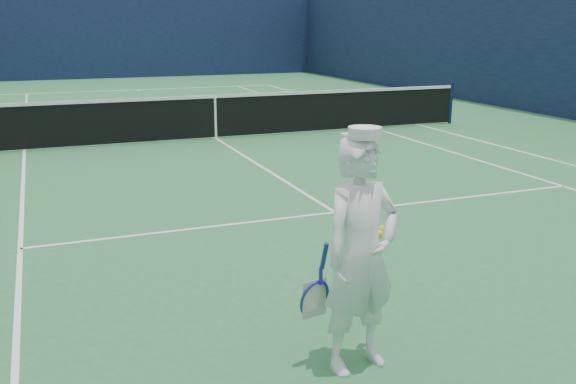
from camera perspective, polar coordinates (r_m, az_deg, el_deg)
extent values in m
plane|color=#2A6E3C|center=(14.93, -6.42, 4.74)|extent=(80.00, 80.00, 0.00)
cube|color=white|center=(26.50, -13.21, 8.84)|extent=(11.03, 0.06, 0.01)
cube|color=white|center=(17.15, 11.65, 5.85)|extent=(0.06, 23.83, 0.01)
cube|color=white|center=(14.45, -22.39, 3.39)|extent=(0.06, 23.77, 0.01)
cube|color=white|center=(16.46, 7.62, 5.65)|extent=(0.06, 23.77, 0.01)
cube|color=white|center=(21.12, -10.99, 7.52)|extent=(8.23, 0.06, 0.01)
cube|color=white|center=(9.05, 4.20, -1.83)|extent=(8.23, 0.06, 0.01)
cube|color=white|center=(14.93, -6.42, 4.75)|extent=(0.06, 12.80, 0.01)
cube|color=white|center=(26.35, -13.16, 8.81)|extent=(0.06, 0.30, 0.01)
cube|color=#101A3A|center=(32.44, -15.07, 13.29)|extent=(20.12, 0.12, 4.00)
cube|color=#0E1833|center=(19.79, 23.28, 11.95)|extent=(0.12, 36.12, 4.00)
cylinder|color=#141E4C|center=(17.59, 14.26, 7.66)|extent=(0.09, 0.09, 1.07)
cube|color=black|center=(14.85, -6.47, 6.64)|extent=(12.79, 0.02, 0.92)
cube|color=white|center=(14.79, -6.53, 8.44)|extent=(12.79, 0.04, 0.07)
cube|color=white|center=(14.86, -6.47, 6.52)|extent=(0.05, 0.03, 0.94)
imported|color=white|center=(4.83, 6.51, -5.66)|extent=(0.74, 0.56, 1.82)
cylinder|color=white|center=(4.59, 6.85, 5.27)|extent=(0.24, 0.24, 0.08)
cube|color=white|center=(4.70, 5.83, 5.14)|extent=(0.20, 0.13, 0.02)
cylinder|color=navy|center=(4.72, 3.25, -5.69)|extent=(0.05, 0.09, 0.22)
cube|color=#1B2696|center=(4.84, 2.93, -7.47)|extent=(0.03, 0.02, 0.14)
torus|color=#1B2696|center=(4.96, 2.37, -9.45)|extent=(0.31, 0.15, 0.29)
cube|color=beige|center=(4.96, 2.37, -9.45)|extent=(0.22, 0.05, 0.30)
sphere|color=#E7F21B|center=(5.03, 8.13, -3.78)|extent=(0.07, 0.07, 0.07)
sphere|color=#E7F21B|center=(5.07, 8.38, -3.30)|extent=(0.07, 0.07, 0.07)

